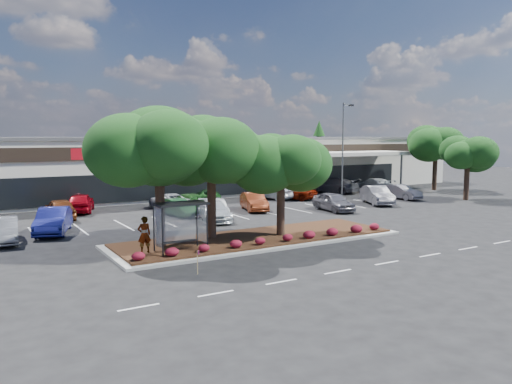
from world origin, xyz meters
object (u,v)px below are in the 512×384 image
car_0 (3,230)px  car_1 (53,221)px  light_pole (343,158)px  survey_stake (198,259)px

car_0 → car_1: bearing=32.2°
light_pole → car_1: 27.15m
survey_stake → car_1: (-4.10, 13.79, 0.13)m
survey_stake → car_0: car_0 is taller
car_1 → light_pole: bearing=23.0°
light_pole → car_1: bearing=-174.7°
car_0 → survey_stake: bearing=-54.8°
survey_stake → car_1: 14.38m
survey_stake → car_0: 14.15m
light_pole → car_0: bearing=-172.2°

